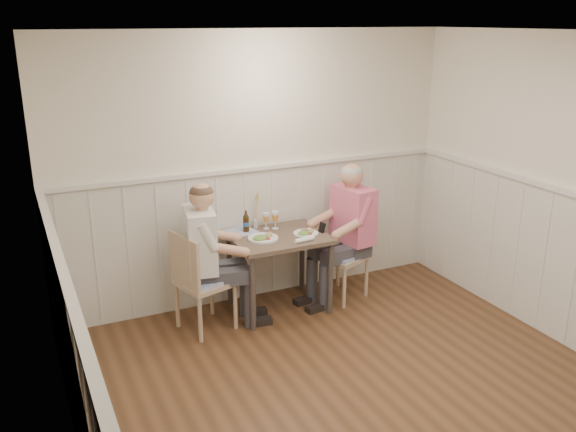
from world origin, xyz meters
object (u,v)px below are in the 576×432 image
object	(u,v)px
beer_bottle	(246,223)
chair_left	(199,278)
chair_right	(345,250)
man_in_pink	(349,241)
dining_table	(279,246)
diner_cream	(206,268)
grass_vase	(255,211)

from	to	relation	value
beer_bottle	chair_left	bearing A→B (deg)	-151.21
chair_right	man_in_pink	world-z (taller)	man_in_pink
dining_table	diner_cream	distance (m)	0.74
chair_left	beer_bottle	xyz separation A→B (m)	(0.57, 0.31, 0.34)
dining_table	man_in_pink	distance (m)	0.75
dining_table	beer_bottle	size ratio (longest dim) A/B	4.22
chair_right	chair_left	size ratio (longest dim) A/B	0.97
man_in_pink	grass_vase	xyz separation A→B (m)	(-0.86, 0.33, 0.34)
chair_right	chair_left	distance (m)	1.54
beer_bottle	diner_cream	bearing A→B (deg)	-150.27
chair_left	grass_vase	distance (m)	0.90
chair_left	grass_vase	xyz separation A→B (m)	(0.70, 0.39, 0.42)
man_in_pink	diner_cream	size ratio (longest dim) A/B	1.01
beer_bottle	grass_vase	distance (m)	0.17
chair_right	dining_table	bearing A→B (deg)	179.79
diner_cream	dining_table	bearing A→B (deg)	4.68
man_in_pink	beer_bottle	xyz separation A→B (m)	(-0.98, 0.25, 0.26)
dining_table	beer_bottle	distance (m)	0.38
beer_bottle	grass_vase	world-z (taller)	grass_vase
chair_left	man_in_pink	distance (m)	1.56
chair_left	beer_bottle	bearing A→B (deg)	28.79
chair_right	man_in_pink	xyz separation A→B (m)	(0.02, -0.03, 0.10)
dining_table	grass_vase	distance (m)	0.42
dining_table	diner_cream	xyz separation A→B (m)	(-0.74, -0.06, -0.07)
dining_table	chair_left	world-z (taller)	chair_left
chair_left	diner_cream	size ratio (longest dim) A/B	0.67
beer_bottle	man_in_pink	bearing A→B (deg)	-14.44
diner_cream	beer_bottle	world-z (taller)	diner_cream
diner_cream	beer_bottle	distance (m)	0.63
chair_right	man_in_pink	distance (m)	0.10
dining_table	chair_left	xyz separation A→B (m)	(-0.81, -0.09, -0.14)
beer_bottle	grass_vase	xyz separation A→B (m)	(0.13, 0.08, 0.08)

